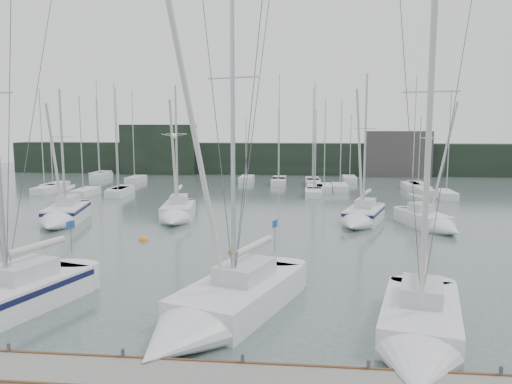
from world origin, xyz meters
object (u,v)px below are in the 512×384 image
(buoy_c, at_px, (144,240))
(sailboat_mid_a, at_px, (62,216))
(sailboat_near_right, at_px, (420,337))
(sailboat_near_center, at_px, (213,313))
(sailboat_mid_e, at_px, (433,223))
(sailboat_mid_d, at_px, (361,218))
(buoy_a, at_px, (233,253))
(sailboat_mid_b, at_px, (176,214))

(buoy_c, bearing_deg, sailboat_mid_a, 149.79)
(sailboat_mid_a, bearing_deg, sailboat_near_right, -52.82)
(sailboat_near_center, xyz_separation_m, sailboat_mid_e, (13.40, 20.15, -0.06))
(sailboat_near_center, bearing_deg, buoy_c, 138.25)
(sailboat_near_center, height_order, sailboat_mid_e, sailboat_near_center)
(sailboat_near_center, distance_m, sailboat_mid_d, 22.82)
(sailboat_near_right, bearing_deg, buoy_a, 137.25)
(sailboat_mid_b, relative_size, buoy_a, 20.40)
(sailboat_near_center, relative_size, sailboat_near_right, 1.08)
(sailboat_mid_a, bearing_deg, sailboat_mid_e, -10.22)
(sailboat_mid_d, bearing_deg, sailboat_mid_e, 5.02)
(sailboat_near_right, xyz_separation_m, buoy_a, (-8.67, 12.97, -0.55))
(sailboat_mid_a, bearing_deg, sailboat_mid_d, -6.97)
(sailboat_mid_a, height_order, sailboat_mid_e, sailboat_mid_e)
(sailboat_mid_b, distance_m, sailboat_mid_d, 15.20)
(sailboat_near_center, xyz_separation_m, sailboat_near_right, (7.74, -1.34, -0.04))
(sailboat_mid_e, distance_m, buoy_a, 16.68)
(sailboat_near_right, distance_m, buoy_a, 15.61)
(sailboat_mid_d, distance_m, sailboat_mid_e, 5.50)
(sailboat_near_center, height_order, buoy_a, sailboat_near_center)
(sailboat_mid_e, bearing_deg, sailboat_near_center, -141.13)
(sailboat_near_center, relative_size, buoy_a, 28.54)
(sailboat_near_center, relative_size, sailboat_mid_e, 1.45)
(buoy_c, bearing_deg, sailboat_near_right, -45.60)
(sailboat_near_center, distance_m, buoy_a, 11.68)
(sailboat_near_center, height_order, sailboat_mid_a, sailboat_near_center)
(sailboat_mid_b, height_order, buoy_c, sailboat_mid_b)
(sailboat_mid_d, bearing_deg, sailboat_mid_a, -157.32)
(sailboat_near_center, bearing_deg, sailboat_mid_e, 76.66)
(sailboat_mid_b, relative_size, sailboat_mid_d, 0.94)
(sailboat_near_right, height_order, sailboat_mid_d, sailboat_near_right)
(sailboat_mid_e, bearing_deg, sailboat_mid_a, 164.22)
(sailboat_near_right, distance_m, buoy_c, 21.96)
(sailboat_mid_b, bearing_deg, sailboat_mid_a, -173.55)
(sailboat_mid_a, distance_m, sailboat_mid_e, 29.46)
(sailboat_mid_e, relative_size, buoy_c, 17.72)
(sailboat_near_right, height_order, buoy_c, sailboat_near_right)
(sailboat_near_right, distance_m, sailboat_mid_d, 22.69)
(sailboat_mid_a, relative_size, buoy_c, 17.79)
(sailboat_mid_a, relative_size, sailboat_mid_b, 0.97)
(sailboat_near_right, bearing_deg, sailboat_near_center, -176.31)
(sailboat_near_center, distance_m, sailboat_near_right, 7.86)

